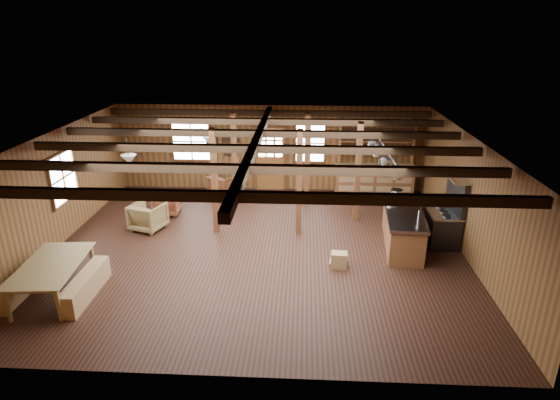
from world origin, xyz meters
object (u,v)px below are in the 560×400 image
dining_table (56,280)px  armchair_b (222,185)px  armchair_c (148,216)px  kitchen_island (403,228)px  armchair_a (167,203)px  commercial_range (442,219)px

dining_table → armchair_b: 6.58m
dining_table → armchair_b: size_ratio=2.73×
dining_table → armchair_c: armchair_c is taller
kitchen_island → armchair_a: (-6.46, 1.72, -0.14)m
armchair_a → kitchen_island: bearing=162.7°
commercial_range → dining_table: commercial_range is taller
armchair_b → armchair_c: 3.20m
dining_table → armchair_c: size_ratio=2.48×
kitchen_island → armchair_a: size_ratio=3.45×
armchair_b → commercial_range: bearing=-177.8°
commercial_range → armchair_a: bearing=169.6°
kitchen_island → dining_table: bearing=-154.9°
armchair_b → armchair_c: armchair_c is taller
commercial_range → armchair_b: commercial_range is taller
kitchen_island → armchair_b: 6.15m
armchair_a → commercial_range: bearing=167.2°
armchair_c → kitchen_island: bearing=-166.1°
commercial_range → armchair_c: 7.71m
kitchen_island → armchair_c: bearing=179.9°
armchair_b → armchair_c: (-1.54, -2.80, 0.03)m
commercial_range → kitchen_island: bearing=-162.2°
armchair_c → armchair_a: bearing=-80.8°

